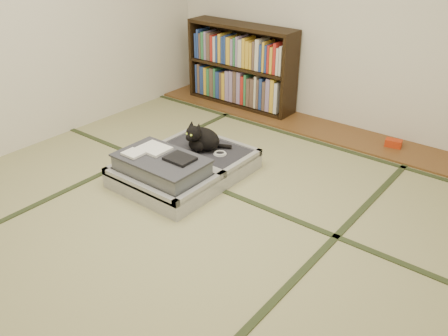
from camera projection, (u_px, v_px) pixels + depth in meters
The scene contains 10 objects.
floor at pixel (190, 213), 3.55m from camera, with size 4.50×4.50×0.00m, color tan.
wood_strip at pixel (318, 128), 4.93m from camera, with size 4.00×0.50×0.02m, color brown.
red_item at pixel (393, 143), 4.50m from camera, with size 0.15×0.09×0.07m, color #BB2F0F.
room_shell at pixel (182, 10), 2.86m from camera, with size 4.50×4.50×4.50m.
tatami_borders at pixel (230, 186), 3.89m from camera, with size 4.00×4.50×0.01m.
bookcase at pixel (241, 67), 5.35m from camera, with size 1.32×0.30×0.92m.
suitcase at pixel (181, 167), 3.95m from camera, with size 0.82×1.09×0.32m.
cat at pixel (201, 139), 4.08m from camera, with size 0.36×0.37×0.29m.
cable_coil at pixel (220, 154), 4.05m from camera, with size 0.11×0.11×0.03m.
hanger at pixel (175, 198), 3.71m from camera, with size 0.37×0.27×0.01m.
Camera 1 is at (2.04, -2.17, 1.97)m, focal length 38.00 mm.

